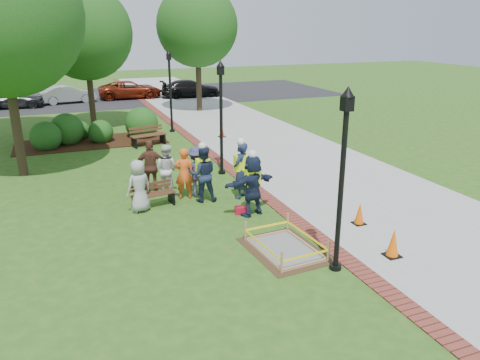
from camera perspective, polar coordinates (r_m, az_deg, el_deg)
name	(u,v)px	position (r m, az deg, el deg)	size (l,w,h in m)	color
ground	(239,228)	(13.28, -0.10, -5.88)	(100.00, 100.00, 0.00)	#285116
sidewalk	(259,137)	(23.89, 2.28, 5.21)	(6.00, 60.00, 0.02)	#9E9E99
brick_edging	(197,143)	(22.80, -5.24, 4.52)	(0.50, 60.00, 0.03)	maroon
mulch_bed	(92,142)	(23.93, -17.64, 4.40)	(7.00, 3.00, 0.05)	#381E0F
parking_lot	(114,97)	(38.90, -15.06, 9.74)	(36.00, 12.00, 0.01)	black
wet_concrete_pad	(285,242)	(11.98, 5.49, -7.54)	(1.86, 2.41, 0.55)	#47331E
bench_near	(154,200)	(14.94, -10.50, -2.38)	(1.44, 0.70, 0.75)	#4D2A1A
bench_far	(149,140)	(22.62, -11.09, 4.85)	(1.75, 0.91, 0.90)	brown
cone_front	(393,244)	(12.17, 18.17, -7.37)	(0.38, 0.38, 0.75)	black
cone_back	(360,214)	(13.81, 14.37, -4.03)	(0.34, 0.34, 0.67)	black
cone_far	(222,131)	(23.91, -2.24, 6.03)	(0.35, 0.35, 0.70)	black
toolbox	(242,210)	(14.22, 0.26, -3.69)	(0.44, 0.24, 0.22)	#B50D27
lamp_near	(342,168)	(10.46, 12.38, 1.41)	(0.28, 0.28, 4.26)	black
lamp_mid	(221,110)	(17.48, -2.33, 8.58)	(0.28, 0.28, 4.26)	black
lamp_far	(170,85)	(25.10, -8.52, 11.40)	(0.28, 0.28, 4.26)	black
tree_back	(85,33)	(26.79, -18.39, 16.67)	(4.91, 4.91, 7.52)	#3D2D1E
tree_right	(197,26)	(31.20, -5.23, 18.18)	(5.15, 5.15, 7.96)	#3D2D1E
shrub_a	(48,149)	(23.33, -22.41, 3.47)	(1.40, 1.40, 1.40)	#174012
shrub_b	(68,144)	(24.06, -20.18, 4.16)	(1.60, 1.60, 1.60)	#174012
shrub_c	(102,142)	(23.89, -16.49, 4.43)	(1.19, 1.19, 1.19)	#174012
shrub_d	(143,137)	(24.51, -11.79, 5.15)	(1.66, 1.66, 1.66)	#174012
shrub_e	(82,139)	(24.90, -18.76, 4.76)	(0.98, 0.98, 0.98)	#174012
casual_person_a	(139,186)	(14.50, -12.22, -0.73)	(0.61, 0.50, 1.62)	#A1A1A1
casual_person_b	(184,174)	(15.32, -6.83, 0.77)	(0.60, 0.45, 1.71)	#EF541C
casual_person_c	(166,169)	(15.89, -8.95, 1.31)	(0.63, 0.63, 1.70)	silver
casual_person_d	(151,167)	(15.96, -10.77, 1.55)	(0.67, 0.53, 1.84)	brown
casual_person_e	(196,171)	(15.59, -5.34, 1.07)	(0.55, 0.37, 1.67)	#34345B
hivis_worker_a	(253,184)	(13.85, 1.54, -0.43)	(0.67, 0.51, 2.01)	#182A3F
hivis_worker_b	(241,169)	(15.24, 0.09, 1.37)	(0.70, 0.69, 2.02)	#191C42
hivis_worker_c	(203,172)	(15.01, -4.54, 0.93)	(0.65, 0.49, 1.96)	#152539
parked_car_a	(14,108)	(36.04, -25.81, 7.89)	(4.46, 1.94, 1.45)	#2B2A2D
parked_car_b	(69,103)	(36.92, -20.15, 8.80)	(4.25, 1.85, 1.39)	#A8A9AD
parked_car_c	(131,98)	(37.97, -13.16, 9.67)	(4.46, 1.94, 1.46)	maroon
parked_car_d	(191,97)	(37.83, -6.01, 10.02)	(4.49, 1.95, 1.46)	black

